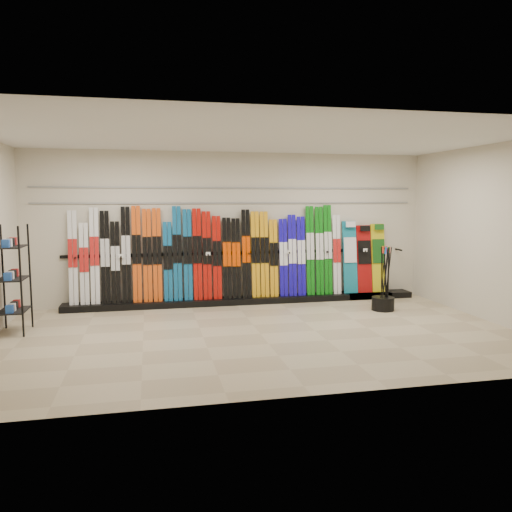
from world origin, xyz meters
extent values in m
plane|color=tan|center=(0.00, 0.00, 0.00)|extent=(8.00, 8.00, 0.00)
plane|color=beige|center=(0.00, 2.50, 1.50)|extent=(8.00, 0.00, 8.00)
plane|color=beige|center=(4.00, 0.00, 1.50)|extent=(0.00, 5.00, 5.00)
plane|color=silver|center=(0.00, 0.00, 3.00)|extent=(8.00, 8.00, 0.00)
cube|color=black|center=(0.22, 2.28, 0.06)|extent=(8.00, 0.40, 0.12)
cube|color=silver|center=(-3.05, 2.32, 0.99)|extent=(0.17, 0.20, 1.75)
cube|color=silver|center=(-2.85, 2.31, 0.88)|extent=(0.17, 0.18, 1.52)
cube|color=silver|center=(-2.66, 2.33, 1.02)|extent=(0.17, 0.21, 1.80)
cube|color=black|center=(-2.47, 2.32, 0.99)|extent=(0.17, 0.20, 1.74)
cube|color=black|center=(-2.29, 2.31, 0.89)|extent=(0.17, 0.18, 1.54)
cube|color=black|center=(-2.09, 2.33, 1.03)|extent=(0.17, 0.21, 1.82)
cube|color=#D44B12|center=(-1.89, 2.33, 1.04)|extent=(0.17, 0.21, 1.83)
cube|color=#D44B12|center=(-1.70, 2.32, 1.01)|extent=(0.17, 0.21, 1.77)
cube|color=#D44B12|center=(-1.51, 2.33, 1.01)|extent=(0.17, 0.21, 1.78)
cube|color=#0F5485|center=(-1.31, 2.31, 0.88)|extent=(0.17, 0.18, 1.52)
cube|color=#0F5485|center=(-1.13, 2.33, 1.03)|extent=(0.17, 0.21, 1.82)
cube|color=#0F5485|center=(-0.93, 2.32, 1.00)|extent=(0.17, 0.20, 1.76)
cube|color=#B30F08|center=(-0.74, 2.32, 1.01)|extent=(0.17, 0.21, 1.78)
cube|color=#B30F08|center=(-0.55, 2.32, 0.98)|extent=(0.17, 0.20, 1.72)
cube|color=#B30F08|center=(-0.36, 2.32, 0.93)|extent=(0.17, 0.19, 1.63)
cube|color=black|center=(-0.16, 2.32, 0.92)|extent=(0.17, 0.19, 1.59)
cube|color=black|center=(0.03, 2.31, 0.91)|extent=(0.17, 0.18, 1.58)
cube|color=black|center=(0.23, 2.32, 1.00)|extent=(0.17, 0.20, 1.75)
cube|color=orange|center=(0.42, 2.32, 0.98)|extent=(0.17, 0.20, 1.71)
cube|color=orange|center=(0.60, 2.32, 0.97)|extent=(0.17, 0.20, 1.71)
cube|color=orange|center=(0.79, 2.31, 0.89)|extent=(0.17, 0.18, 1.55)
cube|color=#180CB3|center=(1.00, 2.31, 0.90)|extent=(0.17, 0.18, 1.56)
cube|color=#180CB3|center=(1.19, 2.32, 0.94)|extent=(0.17, 0.19, 1.64)
cube|color=#180CB3|center=(1.37, 2.32, 0.92)|extent=(0.17, 0.19, 1.60)
cube|color=#0F6E12|center=(1.57, 2.33, 1.03)|extent=(0.17, 0.21, 1.82)
cube|color=#0F6E12|center=(1.77, 2.33, 1.02)|extent=(0.17, 0.21, 1.80)
cube|color=#0F6E12|center=(1.95, 2.33, 1.04)|extent=(0.17, 0.21, 1.84)
cube|color=silver|center=(2.14, 2.32, 0.93)|extent=(0.17, 0.19, 1.63)
cube|color=#14728C|center=(2.45, 2.36, 0.87)|extent=(0.30, 0.23, 1.50)
cube|color=#990C0C|center=(2.77, 2.35, 0.82)|extent=(0.32, 0.22, 1.41)
cube|color=gold|center=(3.09, 2.35, 0.84)|extent=(0.30, 0.22, 1.44)
cube|color=black|center=(-3.75, 0.89, 0.84)|extent=(0.40, 0.60, 1.68)
cylinder|color=black|center=(2.61, 1.12, 0.12)|extent=(0.42, 0.42, 0.25)
cylinder|color=black|center=(2.70, 1.23, 0.61)|extent=(0.15, 0.08, 1.17)
cylinder|color=black|center=(2.70, 1.14, 0.61)|extent=(0.04, 0.04, 1.18)
cylinder|color=black|center=(2.57, 0.98, 0.61)|extent=(0.14, 0.02, 1.18)
cylinder|color=black|center=(2.60, 1.06, 0.61)|extent=(0.11, 0.02, 1.18)
cylinder|color=black|center=(2.71, 1.12, 0.61)|extent=(0.07, 0.10, 1.18)
cylinder|color=black|center=(2.61, 1.21, 0.61)|extent=(0.06, 0.04, 1.18)
cylinder|color=black|center=(2.63, 1.12, 0.61)|extent=(0.09, 0.03, 1.18)
cylinder|color=black|center=(2.69, 1.10, 0.61)|extent=(0.08, 0.12, 1.18)
cylinder|color=black|center=(2.58, 1.10, 0.61)|extent=(0.15, 0.11, 1.17)
cylinder|color=black|center=(2.64, 1.22, 0.61)|extent=(0.03, 0.12, 1.18)
cube|color=gray|center=(0.00, 2.48, 2.00)|extent=(7.60, 0.02, 0.03)
cube|color=gray|center=(0.00, 2.48, 2.30)|extent=(7.60, 0.02, 0.03)
camera|label=1|loc=(-1.65, -7.36, 2.09)|focal=35.00mm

